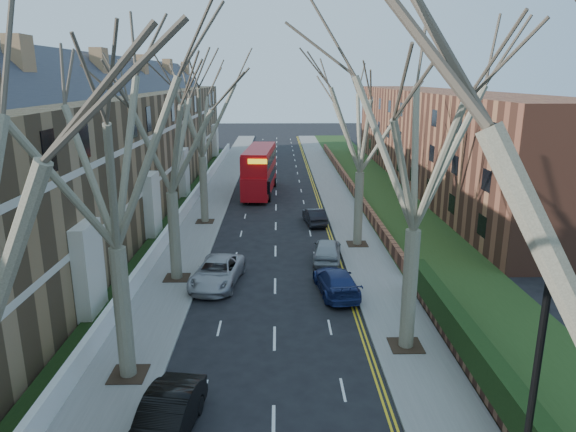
{
  "coord_description": "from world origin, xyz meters",
  "views": [
    {
      "loc": [
        0.19,
        -11.87,
        11.39
      ],
      "look_at": [
        0.82,
        19.37,
        2.9
      ],
      "focal_mm": 32.0,
      "sensor_mm": 36.0,
      "label": 1
    }
  ],
  "objects": [
    {
      "name": "tree_left_mid",
      "position": [
        -5.7,
        6.0,
        9.56
      ],
      "size": [
        10.5,
        10.5,
        14.71
      ],
      "color": "brown",
      "rests_on": "ground"
    },
    {
      "name": "car_left_mid",
      "position": [
        -3.46,
        2.45,
        0.73
      ],
      "size": [
        2.13,
        4.61,
        1.46
      ],
      "primitive_type": "imported",
      "rotation": [
        0.0,
        0.0,
        -0.13
      ],
      "color": "black",
      "rests_on": "ground"
    },
    {
      "name": "wall_hedge_right",
      "position": [
        7.7,
        2.0,
        1.12
      ],
      "size": [
        0.7,
        24.0,
        1.8
      ],
      "color": "#543024",
      "rests_on": "ground"
    },
    {
      "name": "tree_left_far",
      "position": [
        -5.7,
        16.0,
        9.24
      ],
      "size": [
        10.15,
        10.15,
        14.22
      ],
      "color": "brown",
      "rests_on": "ground"
    },
    {
      "name": "car_right_far",
      "position": [
        3.1,
        27.57,
        0.64
      ],
      "size": [
        1.85,
        4.02,
        1.28
      ],
      "primitive_type": "imported",
      "rotation": [
        0.0,
        0.0,
        3.27
      ],
      "color": "black",
      "rests_on": "ground"
    },
    {
      "name": "grass_verge_right",
      "position": [
        10.5,
        39.0,
        0.15
      ],
      "size": [
        6.0,
        102.0,
        0.06
      ],
      "color": "#233E16",
      "rests_on": "ground"
    },
    {
      "name": "tree_right_mid",
      "position": [
        5.7,
        8.0,
        9.56
      ],
      "size": [
        10.5,
        10.5,
        14.71
      ],
      "color": "brown",
      "rests_on": "ground"
    },
    {
      "name": "front_wall_left",
      "position": [
        -7.65,
        31.0,
        0.62
      ],
      "size": [
        0.3,
        78.0,
        1.0
      ],
      "color": "white",
      "rests_on": "ground"
    },
    {
      "name": "tree_left_dist",
      "position": [
        -5.7,
        28.0,
        9.56
      ],
      "size": [
        10.5,
        10.5,
        14.71
      ],
      "color": "brown",
      "rests_on": "ground"
    },
    {
      "name": "tree_right_far",
      "position": [
        5.7,
        22.0,
        9.24
      ],
      "size": [
        10.15,
        10.15,
        14.22
      ],
      "color": "brown",
      "rests_on": "ground"
    },
    {
      "name": "pavement_left",
      "position": [
        -6.0,
        39.0,
        0.06
      ],
      "size": [
        3.0,
        102.0,
        0.12
      ],
      "primitive_type": "cube",
      "color": "slate",
      "rests_on": "ground"
    },
    {
      "name": "pavement_right",
      "position": [
        6.0,
        39.0,
        0.06
      ],
      "size": [
        3.0,
        102.0,
        0.12
      ],
      "primitive_type": "cube",
      "color": "slate",
      "rests_on": "ground"
    },
    {
      "name": "car_right_mid",
      "position": [
        3.32,
        19.07,
        0.73
      ],
      "size": [
        2.24,
        4.45,
        1.45
      ],
      "primitive_type": "imported",
      "rotation": [
        0.0,
        0.0,
        3.01
      ],
      "color": "#999DA1",
      "rests_on": "ground"
    },
    {
      "name": "double_decker_bus",
      "position": [
        -1.62,
        38.74,
        2.22
      ],
      "size": [
        3.32,
        10.94,
        4.52
      ],
      "rotation": [
        0.0,
        0.0,
        3.07
      ],
      "color": "#B50C13",
      "rests_on": "ground"
    },
    {
      "name": "flats_right",
      "position": [
        17.46,
        43.0,
        4.98
      ],
      "size": [
        13.97,
        54.0,
        10.0
      ],
      "color": "brown",
      "rests_on": "ground"
    },
    {
      "name": "car_right_near",
      "position": [
        3.32,
        13.91,
        0.69
      ],
      "size": [
        2.47,
        4.93,
        1.37
      ],
      "primitive_type": "imported",
      "rotation": [
        0.0,
        0.0,
        3.26
      ],
      "color": "navy",
      "rests_on": "ground"
    },
    {
      "name": "car_left_far",
      "position": [
        -3.27,
        15.31,
        0.72
      ],
      "size": [
        3.08,
        5.46,
        1.44
      ],
      "primitive_type": "imported",
      "rotation": [
        0.0,
        0.0,
        -0.14
      ],
      "color": "#A1A1A7",
      "rests_on": "ground"
    },
    {
      "name": "terrace_left",
      "position": [
        -13.65,
        31.0,
        5.53
      ],
      "size": [
        9.7,
        78.0,
        13.6
      ],
      "color": "olive",
      "rests_on": "ground"
    }
  ]
}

